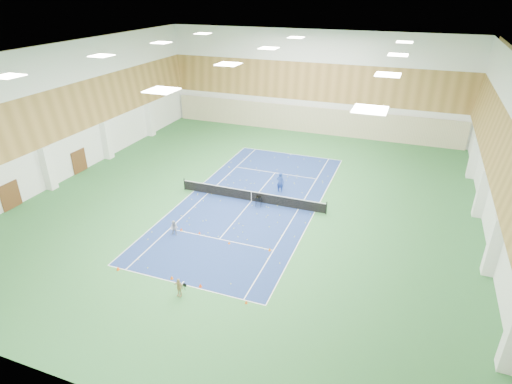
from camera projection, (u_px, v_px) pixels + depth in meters
ground at (251, 201)px, 36.23m from camera, size 40.00×40.00×0.00m
room_shell at (251, 133)px, 33.59m from camera, size 36.00×40.00×12.00m
wood_cladding at (251, 108)px, 32.71m from camera, size 36.00×40.00×8.00m
ceiling_light_grid at (251, 55)px, 30.98m from camera, size 21.40×25.40×0.06m
court_surface at (251, 201)px, 36.23m from camera, size 10.97×23.77×0.01m
tennis_balls_scatter at (251, 201)px, 36.21m from camera, size 10.57×22.77×0.07m
tennis_net at (251, 195)px, 35.99m from camera, size 12.80×0.10×1.10m
back_curtain at (310, 120)px, 52.12m from camera, size 35.40×0.16×3.20m
door_left_a at (10, 196)px, 34.70m from camera, size 0.08×1.80×2.20m
door_left_b at (79, 161)px, 41.42m from camera, size 0.08×1.80×2.20m
coach at (280, 182)px, 37.48m from camera, size 0.68×0.46×1.84m
child_court at (174, 228)px, 31.14m from camera, size 0.63×0.53×1.17m
child_apron at (179, 287)px, 25.03m from camera, size 0.75×0.39×1.21m
ball_cart at (259, 201)px, 35.26m from camera, size 0.58×0.58×0.88m
cone_svc_a at (181, 229)px, 31.88m from camera, size 0.20×0.20×0.22m
cone_svc_b at (199, 233)px, 31.49m from camera, size 0.17×0.17×0.19m
cone_svc_c at (229, 243)px, 30.27m from camera, size 0.18×0.18×0.19m
cone_svc_d at (270, 249)px, 29.47m from camera, size 0.21×0.21×0.23m
cone_base_a at (118, 268)px, 27.51m from camera, size 0.23×0.23×0.25m
cone_base_b at (172, 277)px, 26.67m from camera, size 0.21×0.21×0.23m
cone_base_c at (200, 285)px, 25.97m from camera, size 0.22×0.22×0.24m
cone_base_d at (246, 302)px, 24.64m from camera, size 0.18×0.18×0.19m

